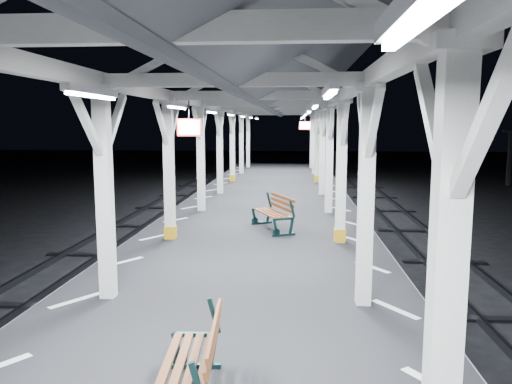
# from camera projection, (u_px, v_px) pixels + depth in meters

# --- Properties ---
(ground) EXTENTS (120.00, 120.00, 0.00)m
(ground) POSITION_uv_depth(u_px,v_px,m) (246.00, 313.00, 9.91)
(ground) COLOR black
(ground) RESTS_ON ground
(platform) EXTENTS (6.00, 50.00, 1.00)m
(platform) POSITION_uv_depth(u_px,v_px,m) (246.00, 289.00, 9.84)
(platform) COLOR black
(platform) RESTS_ON ground
(hazard_stripes_left) EXTENTS (1.00, 48.00, 0.01)m
(hazard_stripes_left) POSITION_uv_depth(u_px,v_px,m) (124.00, 262.00, 9.96)
(hazard_stripes_left) COLOR silver
(hazard_stripes_left) RESTS_ON platform
(hazard_stripes_right) EXTENTS (1.00, 48.00, 0.01)m
(hazard_stripes_right) POSITION_uv_depth(u_px,v_px,m) (372.00, 267.00, 9.59)
(hazard_stripes_right) COLOR silver
(hazard_stripes_right) RESTS_ON platform
(track_left) EXTENTS (2.20, 60.00, 0.16)m
(track_left) POSITION_uv_depth(u_px,v_px,m) (5.00, 303.00, 10.28)
(track_left) COLOR #2D2D33
(track_left) RESTS_ON ground
(track_right) EXTENTS (2.20, 60.00, 0.16)m
(track_right) POSITION_uv_depth(u_px,v_px,m) (506.00, 317.00, 9.52)
(track_right) COLOR #2D2D33
(track_right) RESTS_ON ground
(canopy) EXTENTS (5.40, 49.00, 4.65)m
(canopy) POSITION_uv_depth(u_px,v_px,m) (245.00, 79.00, 9.27)
(canopy) COLOR silver
(canopy) RESTS_ON platform
(bench_near) EXTENTS (0.69, 1.59, 0.84)m
(bench_near) POSITION_uv_depth(u_px,v_px,m) (195.00, 362.00, 4.82)
(bench_near) COLOR #0E2729
(bench_near) RESTS_ON platform
(bench_mid) EXTENTS (1.21, 1.74, 0.89)m
(bench_mid) POSITION_uv_depth(u_px,v_px,m) (276.00, 212.00, 12.96)
(bench_mid) COLOR #0E2729
(bench_mid) RESTS_ON platform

